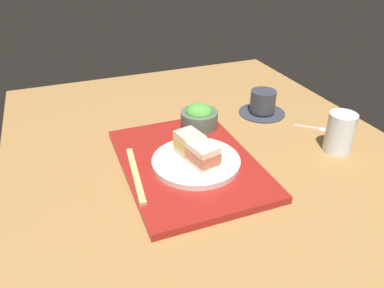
% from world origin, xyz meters
% --- Properties ---
extents(ground_plane, '(1.40, 1.00, 0.03)m').
position_xyz_m(ground_plane, '(0.00, 0.00, -0.01)').
color(ground_plane, olive).
extents(serving_tray, '(0.42, 0.30, 0.02)m').
position_xyz_m(serving_tray, '(-0.03, -0.07, 0.01)').
color(serving_tray, maroon).
rests_on(serving_tray, ground_plane).
extents(sandwich_plate, '(0.21, 0.21, 0.01)m').
position_xyz_m(sandwich_plate, '(-0.01, -0.06, 0.02)').
color(sandwich_plate, silver).
rests_on(sandwich_plate, serving_tray).
extents(sandwich_near, '(0.08, 0.06, 0.06)m').
position_xyz_m(sandwich_near, '(-0.03, -0.07, 0.06)').
color(sandwich_near, beige).
rests_on(sandwich_near, sandwich_plate).
extents(sandwich_far, '(0.08, 0.07, 0.05)m').
position_xyz_m(sandwich_far, '(0.02, -0.05, 0.06)').
color(sandwich_far, '#EFE5C1').
rests_on(sandwich_far, sandwich_plate).
extents(salad_bowl, '(0.10, 0.10, 0.07)m').
position_xyz_m(salad_bowl, '(-0.18, 0.02, 0.05)').
color(salad_bowl, '#4C6051').
rests_on(salad_bowl, serving_tray).
extents(chopsticks_pair, '(0.22, 0.03, 0.01)m').
position_xyz_m(chopsticks_pair, '(-0.01, -0.20, 0.02)').
color(chopsticks_pair, tan).
rests_on(chopsticks_pair, serving_tray).
extents(coffee_cup, '(0.14, 0.14, 0.07)m').
position_xyz_m(coffee_cup, '(-0.22, 0.25, 0.03)').
color(coffee_cup, '#333842').
rests_on(coffee_cup, ground_plane).
extents(drinking_glass, '(0.07, 0.07, 0.10)m').
position_xyz_m(drinking_glass, '(0.04, 0.31, 0.05)').
color(drinking_glass, silver).
rests_on(drinking_glass, ground_plane).
extents(teaspoon, '(0.07, 0.08, 0.01)m').
position_xyz_m(teaspoon, '(-0.07, 0.34, 0.00)').
color(teaspoon, silver).
rests_on(teaspoon, ground_plane).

